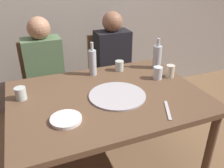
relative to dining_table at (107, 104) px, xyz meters
name	(u,v)px	position (x,y,z in m)	size (l,w,h in m)	color
dining_table	(107,104)	(0.00, 0.00, 0.00)	(1.37, 1.00, 0.74)	brown
pizza_tray	(117,95)	(0.06, -0.05, 0.08)	(0.41, 0.41, 0.01)	#ADADB2
wine_bottle	(157,57)	(0.59, 0.30, 0.19)	(0.08, 0.08, 0.27)	#B2BCC1
beer_bottle	(93,62)	(0.01, 0.37, 0.19)	(0.06, 0.06, 0.28)	#B2BCC1
tumbler_near	(119,66)	(0.26, 0.37, 0.12)	(0.07, 0.07, 0.09)	#B7C6BC
tumbler_far	(158,73)	(0.48, 0.10, 0.13)	(0.07, 0.07, 0.10)	silver
wine_glass	(21,94)	(-0.58, 0.16, 0.12)	(0.08, 0.08, 0.09)	#B7C6BC
short_glass	(170,71)	(0.59, 0.09, 0.13)	(0.07, 0.07, 0.10)	beige
plate_stack	(66,119)	(-0.34, -0.21, 0.09)	(0.19, 0.19, 0.02)	white
table_knife	(168,110)	(0.29, -0.34, 0.08)	(0.22, 0.02, 0.01)	#B7B7BC
chair_left	(46,80)	(-0.34, 0.90, -0.15)	(0.44, 0.44, 0.90)	brown
chair_right	(110,70)	(0.38, 0.90, -0.15)	(0.44, 0.44, 0.90)	brown
guest_in_sweater	(46,74)	(-0.34, 0.75, -0.02)	(0.36, 0.56, 1.17)	#4C6B47
guest_in_beanie	(116,64)	(0.38, 0.75, -0.02)	(0.36, 0.56, 1.17)	black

